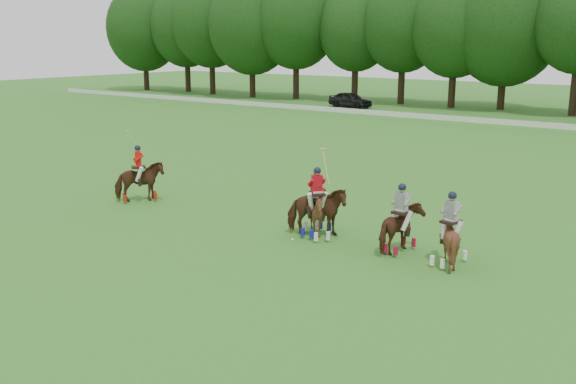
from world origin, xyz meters
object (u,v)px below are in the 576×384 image
Objects in this scene: polo_red_c at (316,213)px; car_left at (350,100)px; polo_red_a at (139,181)px; polo_stripe_b at (450,239)px; polo_stripe_a at (401,228)px; polo_ball at (292,240)px; polo_red_b at (317,212)px.

car_left is at bearing 119.04° from polo_red_c.
polo_stripe_b is (13.58, 0.21, -0.06)m from polo_red_a.
polo_stripe_b is at bearing -6.81° from polo_stripe_a.
polo_red_a is (12.56, -38.59, 0.09)m from car_left.
polo_red_c is (21.24, -38.25, 0.02)m from car_left.
polo_ball is at bearing -144.01° from car_left.
car_left is 51.17× the size of polo_ball.
polo_stripe_a is at bearing 173.19° from polo_stripe_b.
polo_red_b reaches higher than polo_stripe_a.
polo_ball is at bearing -162.80° from polo_stripe_a.
polo_stripe_a is 25.08× the size of polo_ball.
polo_red_c reaches higher than polo_ball.
polo_stripe_a is (3.16, 0.08, 0.01)m from polo_red_c.
polo_stripe_b is (4.90, -0.13, 0.01)m from polo_red_c.
polo_red_a is 1.31× the size of polo_red_c.
polo_stripe_b is 5.33m from polo_ball.
polo_red_a is 8.44m from polo_ball.
polo_red_b is 1.33× the size of polo_stripe_a.
polo_red_a reaches higher than polo_stripe_a.
car_left is at bearing 122.59° from polo_stripe_a.
polo_stripe_a is (24.40, -38.18, 0.03)m from car_left.
polo_red_a is 8.80m from polo_red_b.
polo_stripe_b is at bearing -137.83° from car_left.
polo_red_a is at bearing -179.13° from polo_stripe_b.
car_left is at bearing 124.25° from polo_stripe_b.
polo_red_a is 1.30× the size of polo_stripe_a.
polo_red_b is at bearing -143.01° from car_left.
polo_red_c is 24.97× the size of polo_ball.
polo_ball is at bearing -4.50° from polo_red_a.
polo_red_a is at bearing -178.77° from polo_red_b.
car_left is at bearing 119.07° from polo_red_b.
polo_stripe_b is (26.13, -38.38, 0.03)m from car_left.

